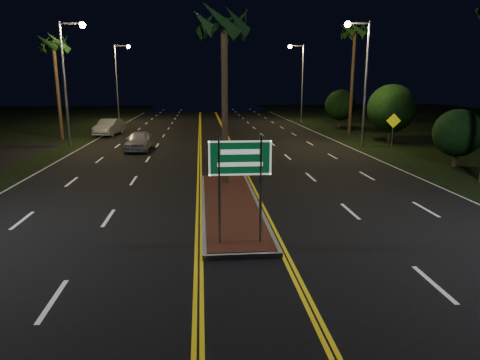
{
  "coord_description": "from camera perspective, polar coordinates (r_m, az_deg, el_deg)",
  "views": [
    {
      "loc": [
        -1.08,
        -9.12,
        4.83
      ],
      "look_at": [
        0.06,
        3.47,
        1.9
      ],
      "focal_mm": 32.0,
      "sensor_mm": 36.0,
      "label": 1
    }
  ],
  "objects": [
    {
      "name": "ground",
      "position": [
        10.38,
        1.45,
        -14.69
      ],
      "size": [
        120.0,
        120.0,
        0.0
      ],
      "primitive_type": "plane",
      "color": "black",
      "rests_on": "ground"
    },
    {
      "name": "median_island",
      "position": [
        16.84,
        -1.29,
        -3.33
      ],
      "size": [
        2.25,
        10.25,
        0.17
      ],
      "color": "gray",
      "rests_on": "ground"
    },
    {
      "name": "highway_sign",
      "position": [
        12.21,
        0.01,
        1.58
      ],
      "size": [
        1.8,
        0.08,
        3.2
      ],
      "color": "gray",
      "rests_on": "ground"
    },
    {
      "name": "streetlight_left_mid",
      "position": [
        34.48,
        -21.86,
        13.51
      ],
      "size": [
        1.91,
        0.44,
        9.0
      ],
      "color": "gray",
      "rests_on": "ground"
    },
    {
      "name": "streetlight_left_far",
      "position": [
        53.98,
        -15.79,
        13.45
      ],
      "size": [
        1.91,
        0.44,
        9.0
      ],
      "color": "gray",
      "rests_on": "ground"
    },
    {
      "name": "streetlight_right_mid",
      "position": [
        33.26,
        15.9,
        13.99
      ],
      "size": [
        1.91,
        0.44,
        9.0
      ],
      "color": "gray",
      "rests_on": "ground"
    },
    {
      "name": "streetlight_right_far",
      "position": [
        52.45,
        7.94,
        13.82
      ],
      "size": [
        1.91,
        0.44,
        9.0
      ],
      "color": "gray",
      "rests_on": "ground"
    },
    {
      "name": "palm_median",
      "position": [
        19.81,
        -2.14,
        20.13
      ],
      "size": [
        2.4,
        2.4,
        8.3
      ],
      "color": "#382819",
      "rests_on": "ground"
    },
    {
      "name": "palm_left_far",
      "position": [
        39.04,
        -23.63,
        16.28
      ],
      "size": [
        2.4,
        2.4,
        8.8
      ],
      "color": "#382819",
      "rests_on": "ground"
    },
    {
      "name": "palm_right_far",
      "position": [
        41.74,
        15.08,
        18.55
      ],
      "size": [
        2.4,
        2.4,
        10.3
      ],
      "color": "#382819",
      "rests_on": "ground"
    },
    {
      "name": "shrub_near",
      "position": [
        27.49,
        27.04,
        5.6
      ],
      "size": [
        2.7,
        2.7,
        3.3
      ],
      "color": "#382819",
      "rests_on": "ground"
    },
    {
      "name": "shrub_mid",
      "position": [
        36.46,
        19.52,
        9.0
      ],
      "size": [
        3.78,
        3.78,
        4.62
      ],
      "color": "#382819",
      "rests_on": "ground"
    },
    {
      "name": "shrub_far",
      "position": [
        47.58,
        13.25,
        9.7
      ],
      "size": [
        3.24,
        3.24,
        3.96
      ],
      "color": "#382819",
      "rests_on": "ground"
    },
    {
      "name": "car_near",
      "position": [
        31.46,
        -13.34,
        5.32
      ],
      "size": [
        2.26,
        4.87,
        1.59
      ],
      "primitive_type": "imported",
      "rotation": [
        0.0,
        0.0,
        -0.05
      ],
      "color": "#B5B4BA",
      "rests_on": "ground"
    },
    {
      "name": "car_far",
      "position": [
        41.2,
        -17.07,
        6.94
      ],
      "size": [
        2.97,
        5.4,
        1.71
      ],
      "primitive_type": "imported",
      "rotation": [
        0.0,
        0.0,
        -0.16
      ],
      "color": "#A5A7AE",
      "rests_on": "ground"
    },
    {
      "name": "warning_sign",
      "position": [
        33.64,
        19.75,
        6.85
      ],
      "size": [
        1.06,
        0.14,
        2.52
      ],
      "rotation": [
        0.0,
        0.0,
        -0.11
      ],
      "color": "gray",
      "rests_on": "ground"
    }
  ]
}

